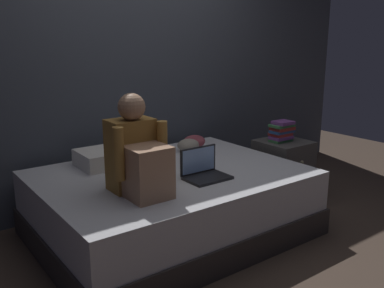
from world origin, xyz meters
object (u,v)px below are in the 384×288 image
object	(u,v)px
pillow	(113,156)
clothes_pile	(191,143)
laptop	(204,171)
book_stack	(282,131)
person_sitting	(138,156)
nightstand	(283,169)
bed	(171,203)

from	to	relation	value
pillow	clothes_pile	world-z (taller)	pillow
laptop	book_stack	distance (m)	1.19
pillow	person_sitting	bearing A→B (deg)	-102.94
nightstand	clothes_pile	distance (m)	0.93
bed	person_sitting	xyz separation A→B (m)	(-0.42, -0.24, 0.51)
bed	laptop	distance (m)	0.43
nightstand	laptop	bearing A→B (deg)	-166.74
nightstand	laptop	size ratio (longest dim) A/B	1.76
bed	nightstand	xyz separation A→B (m)	(1.30, 0.01, 0.03)
person_sitting	book_stack	world-z (taller)	person_sitting
nightstand	clothes_pile	size ratio (longest dim) A/B	1.72
book_stack	clothes_pile	world-z (taller)	book_stack
clothes_pile	person_sitting	bearing A→B (deg)	-143.68
nightstand	bed	bearing A→B (deg)	-179.50
nightstand	person_sitting	size ratio (longest dim) A/B	0.86
bed	clothes_pile	bearing A→B (deg)	40.51
person_sitting	book_stack	distance (m)	1.71
bed	clothes_pile	xyz separation A→B (m)	(0.54, 0.46, 0.32)
pillow	book_stack	distance (m)	1.59
person_sitting	clothes_pile	xyz separation A→B (m)	(0.96, 0.70, -0.19)
bed	pillow	xyz separation A→B (m)	(-0.26, 0.45, 0.32)
person_sitting	pillow	bearing A→B (deg)	77.06
laptop	clothes_pile	distance (m)	0.85
pillow	clothes_pile	xyz separation A→B (m)	(0.80, 0.01, -0.01)
pillow	laptop	bearing A→B (deg)	-62.71
nightstand	book_stack	size ratio (longest dim) A/B	2.43
bed	pillow	distance (m)	0.61
nightstand	clothes_pile	world-z (taller)	clothes_pile
laptop	clothes_pile	bearing A→B (deg)	59.63
book_stack	nightstand	bearing A→B (deg)	-11.32
pillow	book_stack	xyz separation A→B (m)	(1.52, -0.43, 0.09)
person_sitting	laptop	xyz separation A→B (m)	(0.53, -0.03, -0.20)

